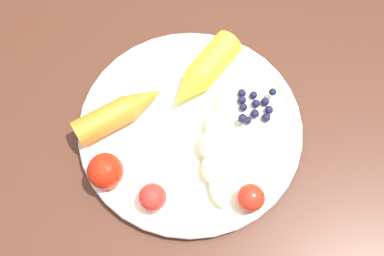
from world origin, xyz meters
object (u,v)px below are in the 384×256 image
at_px(carrot_yellow, 203,72).
at_px(tomato_near, 105,171).
at_px(carrot_orange, 120,112).
at_px(dining_table, 217,132).
at_px(plate, 192,129).
at_px(blueberry_pile, 254,106).
at_px(tomato_mid, 152,197).
at_px(banana, 215,146).
at_px(tomato_far, 251,198).

distance_m(carrot_yellow, tomato_near, 0.18).
bearing_deg(tomato_near, carrot_orange, -143.33).
relative_size(dining_table, plate, 4.20).
bearing_deg(blueberry_pile, tomato_mid, -0.69).
xyz_separation_m(blueberry_pile, tomato_mid, (0.18, -0.00, 0.01)).
height_order(plate, carrot_yellow, carrot_yellow).
relative_size(banana, tomato_mid, 3.73).
distance_m(banana, carrot_orange, 0.13).
height_order(blueberry_pile, tomato_mid, tomato_mid).
bearing_deg(blueberry_pile, tomato_far, 39.44).
bearing_deg(tomato_far, carrot_yellow, -117.25).
bearing_deg(tomato_far, blueberry_pile, -140.56).
distance_m(dining_table, carrot_orange, 0.18).
height_order(tomato_near, tomato_mid, tomato_near).
xyz_separation_m(dining_table, tomato_near, (0.18, -0.02, 0.13)).
relative_size(carrot_orange, carrot_yellow, 1.02).
distance_m(carrot_yellow, blueberry_pile, 0.08).
height_order(carrot_yellow, tomato_near, tomato_near).
height_order(carrot_yellow, blueberry_pile, carrot_yellow).
relative_size(plate, carrot_yellow, 2.33).
xyz_separation_m(carrot_yellow, tomato_far, (0.08, 0.16, -0.00)).
bearing_deg(plate, dining_table, -176.90).
xyz_separation_m(banana, tomato_far, (0.02, 0.08, 0.00)).
xyz_separation_m(tomato_mid, tomato_far, (-0.08, 0.08, -0.00)).
height_order(dining_table, banana, banana).
xyz_separation_m(carrot_orange, tomato_near, (0.06, 0.05, 0.00)).
xyz_separation_m(plate, carrot_yellow, (-0.06, -0.04, 0.02)).
bearing_deg(tomato_far, banana, -103.44).
xyz_separation_m(tomato_near, tomato_far, (-0.10, 0.14, -0.01)).
bearing_deg(dining_table, carrot_yellow, -97.05).
bearing_deg(tomato_mid, carrot_yellow, -154.95).
distance_m(plate, carrot_orange, 0.09).
relative_size(dining_table, tomato_mid, 35.91).
height_order(blueberry_pile, tomato_near, tomato_near).
xyz_separation_m(banana, carrot_orange, (0.05, -0.12, 0.00)).
distance_m(plate, blueberry_pile, 0.09).
bearing_deg(banana, plate, -92.60).
xyz_separation_m(carrot_yellow, blueberry_pile, (-0.02, 0.08, -0.01)).
bearing_deg(blueberry_pile, carrot_orange, -40.53).
distance_m(dining_table, plate, 0.12).
xyz_separation_m(dining_table, carrot_orange, (0.11, -0.07, 0.13)).
bearing_deg(carrot_orange, blueberry_pile, 139.47).
relative_size(blueberry_pile, tomato_far, 1.98).
xyz_separation_m(dining_table, tomato_mid, (0.16, 0.04, 0.13)).
bearing_deg(tomato_mid, dining_table, -166.20).
height_order(banana, carrot_orange, carrot_orange).
bearing_deg(carrot_yellow, banana, 52.35).
xyz_separation_m(plate, tomato_far, (0.02, 0.12, 0.02)).
bearing_deg(carrot_yellow, tomato_far, 62.75).
distance_m(plate, tomato_mid, 0.11).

